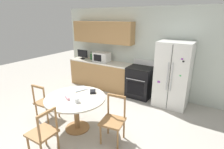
{
  "coord_description": "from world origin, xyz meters",
  "views": [
    {
      "loc": [
        2.24,
        -2.35,
        2.31
      ],
      "look_at": [
        0.06,
        1.15,
        0.95
      ],
      "focal_mm": 28.0,
      "sensor_mm": 36.0,
      "label": 1
    }
  ],
  "objects_px": {
    "refrigerator": "(173,74)",
    "counter_bottle": "(91,57)",
    "dining_chair_left": "(46,102)",
    "wallet": "(93,92)",
    "microwave": "(102,57)",
    "oven_range": "(140,82)",
    "countertop_tv": "(83,54)",
    "candle_glass": "(77,101)",
    "dining_chair_right": "(113,121)",
    "dining_chair_near": "(43,133)"
  },
  "relations": [
    {
      "from": "oven_range",
      "to": "dining_chair_right",
      "type": "xyz_separation_m",
      "value": [
        0.38,
        -2.16,
        -0.03
      ]
    },
    {
      "from": "refrigerator",
      "to": "counter_bottle",
      "type": "distance_m",
      "value": 2.82
    },
    {
      "from": "oven_range",
      "to": "dining_chair_left",
      "type": "bearing_deg",
      "value": -119.75
    },
    {
      "from": "dining_chair_right",
      "to": "oven_range",
      "type": "bearing_deg",
      "value": -88.96
    },
    {
      "from": "countertop_tv",
      "to": "wallet",
      "type": "bearing_deg",
      "value": -44.58
    },
    {
      "from": "counter_bottle",
      "to": "dining_chair_right",
      "type": "height_order",
      "value": "counter_bottle"
    },
    {
      "from": "refrigerator",
      "to": "countertop_tv",
      "type": "relative_size",
      "value": 4.25
    },
    {
      "from": "dining_chair_near",
      "to": "candle_glass",
      "type": "bearing_deg",
      "value": -12.04
    },
    {
      "from": "oven_range",
      "to": "wallet",
      "type": "relative_size",
      "value": 6.22
    },
    {
      "from": "countertop_tv",
      "to": "candle_glass",
      "type": "distance_m",
      "value": 3.09
    },
    {
      "from": "microwave",
      "to": "dining_chair_right",
      "type": "height_order",
      "value": "microwave"
    },
    {
      "from": "counter_bottle",
      "to": "candle_glass",
      "type": "height_order",
      "value": "counter_bottle"
    },
    {
      "from": "refrigerator",
      "to": "countertop_tv",
      "type": "height_order",
      "value": "refrigerator"
    },
    {
      "from": "refrigerator",
      "to": "counter_bottle",
      "type": "height_order",
      "value": "refrigerator"
    },
    {
      "from": "countertop_tv",
      "to": "candle_glass",
      "type": "bearing_deg",
      "value": -51.1
    },
    {
      "from": "oven_range",
      "to": "countertop_tv",
      "type": "xyz_separation_m",
      "value": [
        -2.22,
        0.0,
        0.6
      ]
    },
    {
      "from": "dining_chair_near",
      "to": "counter_bottle",
      "type": "bearing_deg",
      "value": 23.72
    },
    {
      "from": "countertop_tv",
      "to": "dining_chair_left",
      "type": "distance_m",
      "value": 2.58
    },
    {
      "from": "dining_chair_near",
      "to": "dining_chair_left",
      "type": "height_order",
      "value": "same"
    },
    {
      "from": "refrigerator",
      "to": "countertop_tv",
      "type": "xyz_separation_m",
      "value": [
        -3.16,
        0.04,
        0.2
      ]
    },
    {
      "from": "dining_chair_left",
      "to": "microwave",
      "type": "bearing_deg",
      "value": 86.67
    },
    {
      "from": "oven_range",
      "to": "countertop_tv",
      "type": "height_order",
      "value": "countertop_tv"
    },
    {
      "from": "countertop_tv",
      "to": "refrigerator",
      "type": "bearing_deg",
      "value": -0.77
    },
    {
      "from": "candle_glass",
      "to": "wallet",
      "type": "relative_size",
      "value": 0.54
    },
    {
      "from": "dining_chair_near",
      "to": "dining_chair_left",
      "type": "relative_size",
      "value": 1.0
    },
    {
      "from": "countertop_tv",
      "to": "dining_chair_near",
      "type": "xyz_separation_m",
      "value": [
        1.79,
        -3.11,
        -0.64
      ]
    },
    {
      "from": "countertop_tv",
      "to": "counter_bottle",
      "type": "relative_size",
      "value": 1.49
    },
    {
      "from": "counter_bottle",
      "to": "dining_chair_right",
      "type": "bearing_deg",
      "value": -44.46
    },
    {
      "from": "microwave",
      "to": "dining_chair_right",
      "type": "relative_size",
      "value": 0.58
    },
    {
      "from": "dining_chair_left",
      "to": "dining_chair_near",
      "type": "bearing_deg",
      "value": -44.81
    },
    {
      "from": "dining_chair_left",
      "to": "wallet",
      "type": "distance_m",
      "value": 1.18
    },
    {
      "from": "microwave",
      "to": "candle_glass",
      "type": "height_order",
      "value": "microwave"
    },
    {
      "from": "refrigerator",
      "to": "oven_range",
      "type": "height_order",
      "value": "refrigerator"
    },
    {
      "from": "dining_chair_near",
      "to": "wallet",
      "type": "distance_m",
      "value": 1.27
    },
    {
      "from": "microwave",
      "to": "dining_chair_near",
      "type": "height_order",
      "value": "microwave"
    },
    {
      "from": "dining_chair_left",
      "to": "dining_chair_right",
      "type": "distance_m",
      "value": 1.73
    },
    {
      "from": "oven_range",
      "to": "dining_chair_right",
      "type": "distance_m",
      "value": 2.19
    },
    {
      "from": "oven_range",
      "to": "candle_glass",
      "type": "relative_size",
      "value": 11.47
    },
    {
      "from": "microwave",
      "to": "counter_bottle",
      "type": "xyz_separation_m",
      "value": [
        -0.48,
        0.05,
        -0.05
      ]
    },
    {
      "from": "counter_bottle",
      "to": "candle_glass",
      "type": "xyz_separation_m",
      "value": [
        1.59,
        -2.45,
        -0.22
      ]
    },
    {
      "from": "countertop_tv",
      "to": "candle_glass",
      "type": "height_order",
      "value": "countertop_tv"
    },
    {
      "from": "countertop_tv",
      "to": "dining_chair_near",
      "type": "height_order",
      "value": "countertop_tv"
    },
    {
      "from": "oven_range",
      "to": "dining_chair_left",
      "type": "xyz_separation_m",
      "value": [
        -1.34,
        -2.34,
        -0.03
      ]
    },
    {
      "from": "dining_chair_near",
      "to": "dining_chair_right",
      "type": "xyz_separation_m",
      "value": [
        0.81,
        0.95,
        0.0
      ]
    },
    {
      "from": "countertop_tv",
      "to": "counter_bottle",
      "type": "distance_m",
      "value": 0.36
    },
    {
      "from": "microwave",
      "to": "dining_chair_right",
      "type": "bearing_deg",
      "value": -50.65
    },
    {
      "from": "refrigerator",
      "to": "microwave",
      "type": "height_order",
      "value": "refrigerator"
    },
    {
      "from": "counter_bottle",
      "to": "refrigerator",
      "type": "bearing_deg",
      "value": -2.01
    },
    {
      "from": "oven_range",
      "to": "microwave",
      "type": "distance_m",
      "value": 1.51
    },
    {
      "from": "microwave",
      "to": "candle_glass",
      "type": "distance_m",
      "value": 2.66
    }
  ]
}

